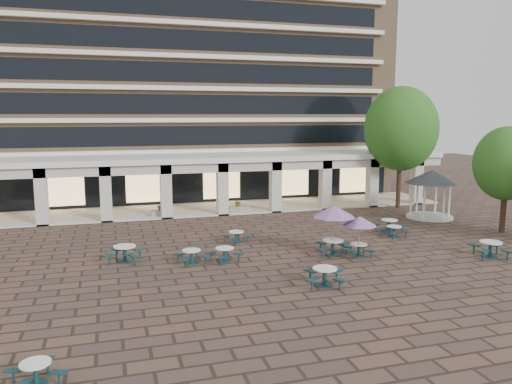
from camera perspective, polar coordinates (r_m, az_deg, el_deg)
The scene contains 19 objects.
ground at distance 25.87m, azimuth -2.35°, elevation -8.09°, with size 120.00×120.00×0.00m, color brown.
apartment_building at distance 50.11m, azimuth -9.82°, elevation 14.49°, with size 40.00×15.50×25.20m.
retail_arcade at distance 39.54m, azimuth -7.63°, elevation 2.16°, with size 42.00×6.60×4.40m.
picnic_table_1 at distance 16.12m, azimuth -23.87°, elevation -18.22°, with size 1.78×1.78×0.65m.
picnic_table_2 at distance 22.60m, azimuth 7.86°, elevation -9.38°, with size 2.20×2.20×0.82m.
picnic_table_3 at distance 29.50m, azimuth 25.24°, elevation -5.80°, with size 2.27×2.27×0.85m.
picnic_table_5 at distance 25.86m, azimuth -7.38°, elevation -7.19°, with size 1.86×1.86×0.71m.
picnic_table_6 at distance 27.21m, azimuth 11.77°, elevation -3.46°, with size 1.86×1.86×2.15m.
picnic_table_7 at distance 33.62m, azimuth 14.99°, elevation -3.60°, with size 2.11×2.11×0.79m.
picnic_table_8 at distance 26.77m, azimuth -14.77°, elevation -6.67°, with size 2.26×2.26×0.85m.
picnic_table_9 at distance 29.77m, azimuth -2.27°, elevation -5.03°, with size 1.80×1.80×0.68m.
picnic_table_10 at distance 26.07m, azimuth -3.61°, elevation -6.99°, with size 1.94×1.94×0.72m.
picnic_table_11 at distance 27.05m, azimuth 8.88°, elevation -2.41°, with size 2.35×2.35×2.71m.
picnic_table_13 at distance 32.23m, azimuth 15.51°, elevation -4.26°, with size 1.70×1.70×0.69m.
gazebo at distance 38.70m, azimuth 19.38°, elevation 1.07°, with size 3.78×3.78×3.52m.
tree_east_a at distance 35.47m, azimuth 26.74°, elevation 2.92°, with size 4.10×4.10×6.84m.
tree_east_c at distance 41.90m, azimuth 16.25°, elevation 6.93°, with size 5.88×5.88×9.80m.
planter_left at distance 37.74m, azimuth -10.80°, elevation -2.03°, with size 1.50×0.85×1.29m.
planter_right at distance 38.75m, azimuth -2.05°, elevation -1.64°, with size 1.50×0.67×1.25m.
Camera 1 is at (-6.01, -24.02, 7.51)m, focal length 35.00 mm.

